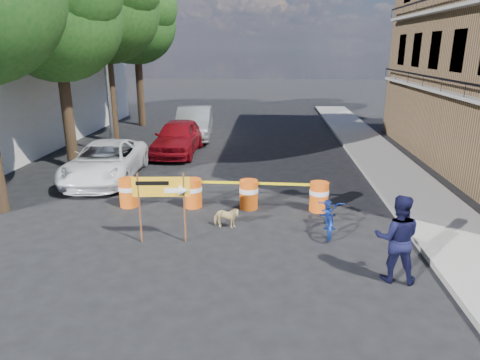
# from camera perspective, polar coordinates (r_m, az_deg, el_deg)

# --- Properties ---
(ground) EXTENTS (120.00, 120.00, 0.00)m
(ground) POSITION_cam_1_polar(r_m,az_deg,el_deg) (10.82, -3.25, -8.90)
(ground) COLOR black
(ground) RESTS_ON ground
(sidewalk_east) EXTENTS (2.40, 40.00, 0.15)m
(sidewalk_east) POSITION_cam_1_polar(r_m,az_deg,el_deg) (17.05, 20.56, 0.16)
(sidewalk_east) COLOR gray
(sidewalk_east) RESTS_ON ground
(tree_mid_a) EXTENTS (5.25, 5.00, 8.68)m
(tree_mid_a) POSITION_cam_1_polar(r_m,az_deg,el_deg) (18.50, -23.18, 19.81)
(tree_mid_a) COLOR #332316
(tree_mid_a) RESTS_ON ground
(tree_mid_b) EXTENTS (5.67, 5.40, 9.62)m
(tree_mid_b) POSITION_cam_1_polar(r_m,az_deg,el_deg) (23.14, -17.57, 21.35)
(tree_mid_b) COLOR #332316
(tree_mid_b) RESTS_ON ground
(tree_far) EXTENTS (5.04, 4.80, 8.84)m
(tree_far) POSITION_cam_1_polar(r_m,az_deg,el_deg) (27.85, -13.63, 19.79)
(tree_far) COLOR #332316
(tree_far) RESTS_ON ground
(streetlamp) EXTENTS (1.25, 0.18, 8.00)m
(streetlamp) POSITION_cam_1_polar(r_m,az_deg,el_deg) (20.44, -17.36, 15.42)
(streetlamp) COLOR gray
(streetlamp) RESTS_ON ground
(barrel_far_left) EXTENTS (0.58, 0.58, 0.90)m
(barrel_far_left) POSITION_cam_1_polar(r_m,az_deg,el_deg) (13.72, -14.66, -1.55)
(barrel_far_left) COLOR #E5540D
(barrel_far_left) RESTS_ON ground
(barrel_mid_left) EXTENTS (0.58, 0.58, 0.90)m
(barrel_mid_left) POSITION_cam_1_polar(r_m,az_deg,el_deg) (13.31, -6.31, -1.66)
(barrel_mid_left) COLOR #E5540D
(barrel_mid_left) RESTS_ON ground
(barrel_mid_right) EXTENTS (0.58, 0.58, 0.90)m
(barrel_mid_right) POSITION_cam_1_polar(r_m,az_deg,el_deg) (13.11, 1.17, -1.85)
(barrel_mid_right) COLOR #E5540D
(barrel_mid_right) RESTS_ON ground
(barrel_far_right) EXTENTS (0.58, 0.58, 0.90)m
(barrel_far_right) POSITION_cam_1_polar(r_m,az_deg,el_deg) (13.14, 10.48, -2.11)
(barrel_far_right) COLOR #E5540D
(barrel_far_right) RESTS_ON ground
(detour_sign) EXTENTS (1.43, 0.28, 1.84)m
(detour_sign) POSITION_cam_1_polar(r_m,az_deg,el_deg) (10.71, -9.51, -1.61)
(detour_sign) COLOR #592D19
(detour_sign) RESTS_ON ground
(pedestrian) EXTENTS (1.04, 0.87, 1.91)m
(pedestrian) POSITION_cam_1_polar(r_m,az_deg,el_deg) (9.57, 20.20, -7.32)
(pedestrian) COLOR black
(pedestrian) RESTS_ON ground
(bicycle) EXTENTS (0.74, 1.05, 1.92)m
(bicycle) POSITION_cam_1_polar(r_m,az_deg,el_deg) (11.60, 11.93, -2.28)
(bicycle) COLOR #123097
(bicycle) RESTS_ON ground
(dog) EXTENTS (0.76, 0.41, 0.61)m
(dog) POSITION_cam_1_polar(r_m,az_deg,el_deg) (11.76, -1.85, -5.01)
(dog) COLOR #DAC17D
(dog) RESTS_ON ground
(suv_white) EXTENTS (2.67, 5.18, 1.40)m
(suv_white) POSITION_cam_1_polar(r_m,az_deg,el_deg) (16.73, -17.50, 2.38)
(suv_white) COLOR white
(suv_white) RESTS_ON ground
(sedan_red) EXTENTS (1.96, 4.66, 1.58)m
(sedan_red) POSITION_cam_1_polar(r_m,az_deg,el_deg) (20.14, -8.25, 5.69)
(sedan_red) COLOR maroon
(sedan_red) RESTS_ON ground
(sedan_silver) EXTENTS (2.22, 5.24, 1.68)m
(sedan_silver) POSITION_cam_1_polar(r_m,az_deg,el_deg) (23.61, -6.12, 7.60)
(sedan_silver) COLOR #A2A5A9
(sedan_silver) RESTS_ON ground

